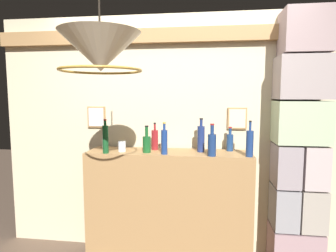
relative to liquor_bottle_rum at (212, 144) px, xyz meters
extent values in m
cube|color=beige|center=(-0.40, 0.42, 0.01)|extent=(3.61, 0.08, 2.44)
cube|color=#9E7547|center=(-0.40, 0.36, 1.01)|extent=(3.61, 0.10, 0.14)
cube|color=#9E7547|center=(-1.20, 0.37, 0.20)|extent=(0.19, 0.03, 0.22)
cube|color=silver|center=(-1.20, 0.35, 0.20)|extent=(0.16, 0.01, 0.19)
cube|color=#9E7547|center=(0.25, 0.37, 0.20)|extent=(0.19, 0.03, 0.21)
cube|color=beige|center=(0.25, 0.35, 0.20)|extent=(0.16, 0.01, 0.18)
cube|color=gray|center=(0.80, 0.24, -1.01)|extent=(0.45, 0.40, 0.38)
cube|color=gray|center=(0.68, 0.24, -0.61)|extent=(0.21, 0.40, 0.38)
cube|color=#9F9689|center=(0.91, 0.24, -0.61)|extent=(0.22, 0.40, 0.38)
cube|color=gray|center=(0.68, 0.24, -0.22)|extent=(0.21, 0.40, 0.38)
cube|color=#B6A5A3|center=(0.91, 0.24, -0.22)|extent=(0.21, 0.40, 0.38)
cube|color=#A8BA94|center=(0.80, 0.24, 0.18)|extent=(0.46, 0.40, 0.38)
cube|color=gray|center=(0.80, 0.24, 0.58)|extent=(0.45, 0.40, 0.38)
cube|color=gray|center=(0.80, 0.24, 0.98)|extent=(0.40, 0.40, 0.38)
cube|color=#9E7547|center=(-0.40, 0.14, -0.66)|extent=(1.55, 0.39, 1.10)
cylinder|color=navy|center=(0.00, 0.00, -0.01)|extent=(0.07, 0.07, 0.19)
cylinder|color=navy|center=(0.00, 0.00, 0.13)|extent=(0.03, 0.03, 0.08)
cylinder|color=maroon|center=(0.00, 0.00, 0.17)|extent=(0.04, 0.04, 0.01)
cylinder|color=maroon|center=(-0.55, 0.23, -0.01)|extent=(0.07, 0.07, 0.19)
cylinder|color=maroon|center=(-0.55, 0.23, 0.11)|extent=(0.02, 0.02, 0.06)
cylinder|color=black|center=(-0.55, 0.23, 0.15)|extent=(0.02, 0.02, 0.01)
cylinder|color=#184A24|center=(-0.97, -0.01, 0.02)|extent=(0.05, 0.05, 0.26)
cylinder|color=#184A24|center=(-0.97, -0.01, 0.17)|extent=(0.02, 0.02, 0.05)
cylinder|color=maroon|center=(-0.97, -0.01, 0.20)|extent=(0.03, 0.03, 0.01)
cylinder|color=navy|center=(0.18, 0.26, -0.03)|extent=(0.06, 0.06, 0.16)
cylinder|color=navy|center=(0.18, 0.26, 0.08)|extent=(0.03, 0.03, 0.06)
cylinder|color=maroon|center=(0.18, 0.26, 0.12)|extent=(0.03, 0.03, 0.01)
cylinder|color=navy|center=(0.32, 0.02, 0.01)|extent=(0.06, 0.06, 0.23)
cylinder|color=navy|center=(0.32, 0.02, 0.16)|extent=(0.02, 0.02, 0.07)
cylinder|color=black|center=(0.32, 0.02, 0.20)|extent=(0.02, 0.02, 0.01)
cylinder|color=navy|center=(-0.43, 0.02, 0.00)|extent=(0.06, 0.06, 0.22)
cylinder|color=navy|center=(-0.43, 0.02, 0.14)|extent=(0.02, 0.02, 0.06)
cylinder|color=#B7932D|center=(-0.43, 0.02, 0.18)|extent=(0.03, 0.03, 0.01)
cylinder|color=navy|center=(-0.10, 0.18, 0.01)|extent=(0.07, 0.07, 0.24)
cylinder|color=navy|center=(-0.10, 0.18, 0.17)|extent=(0.03, 0.03, 0.06)
cylinder|color=black|center=(-0.10, 0.18, 0.20)|extent=(0.03, 0.03, 0.01)
cylinder|color=#185223|center=(-0.60, 0.08, -0.03)|extent=(0.08, 0.08, 0.15)
cylinder|color=#185223|center=(-0.60, 0.08, 0.09)|extent=(0.03, 0.03, 0.09)
cylinder|color=black|center=(-0.60, 0.08, 0.14)|extent=(0.03, 0.03, 0.01)
cylinder|color=silver|center=(-0.84, 0.10, -0.06)|extent=(0.07, 0.07, 0.10)
cylinder|color=silver|center=(-1.07, 0.25, -0.06)|extent=(0.06, 0.06, 0.11)
cylinder|color=silver|center=(0.00, 0.16, -0.06)|extent=(0.08, 0.08, 0.09)
cone|color=#EFE5C6|center=(-0.70, -0.80, 0.69)|extent=(0.50, 0.50, 0.24)
cylinder|color=black|center=(-0.70, -0.80, 0.97)|extent=(0.01, 0.01, 0.32)
torus|color=#AD8433|center=(-0.70, -0.80, 0.57)|extent=(0.51, 0.51, 0.02)
camera|label=1|loc=(-0.05, -2.50, 0.42)|focal=30.60mm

